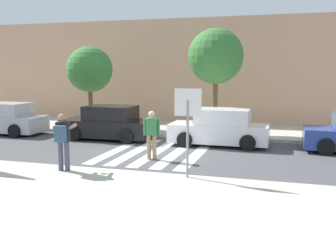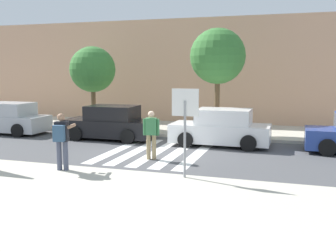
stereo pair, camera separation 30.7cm
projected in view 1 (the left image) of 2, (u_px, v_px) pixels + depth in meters
ground_plane at (154, 153)px, 15.00m from camera, size 120.00×120.00×0.00m
sidewalk_near at (70, 203)px, 9.10m from camera, size 60.00×6.00×0.14m
sidewalk_far at (191, 129)px, 20.69m from camera, size 60.00×4.80×0.14m
building_facade_far at (207, 72)px, 24.45m from camera, size 56.00×4.00×6.12m
crosswalk_stripe_0 at (118, 150)px, 15.64m from camera, size 0.44×5.20×0.01m
crosswalk_stripe_1 at (137, 151)px, 15.41m from camera, size 0.44×5.20×0.01m
crosswalk_stripe_2 at (156, 152)px, 15.19m from camera, size 0.44×5.20×0.01m
crosswalk_stripe_3 at (176, 153)px, 14.96m from camera, size 0.44×5.20×0.01m
crosswalk_stripe_4 at (197, 155)px, 14.74m from camera, size 0.44×5.20×0.01m
stop_sign at (188, 113)px, 10.86m from camera, size 0.76×0.08×2.50m
photographer_with_backpack at (63, 137)px, 11.67m from camera, size 0.70×0.92×1.72m
pedestrian_crossing at (152, 132)px, 13.81m from camera, size 0.57×0.32×1.72m
parked_car_silver at (5, 119)px, 19.51m from camera, size 4.10×1.92×1.55m
parked_car_black at (109, 124)px, 17.92m from camera, size 4.10×1.92×1.55m
parked_car_white at (220, 128)px, 16.48m from camera, size 4.10×1.92×1.55m
street_tree_west at (90, 70)px, 20.56m from camera, size 2.40×2.40×4.26m
street_tree_center at (216, 57)px, 18.24m from camera, size 2.58×2.58×4.95m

